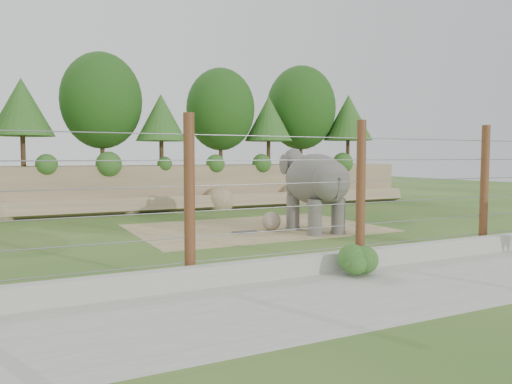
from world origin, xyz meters
name	(u,v)px	position (x,y,z in m)	size (l,w,h in m)	color
ground	(281,240)	(0.00, 0.00, 0.00)	(90.00, 90.00, 0.00)	#2E5D1F
back_embankment	(184,140)	(0.59, 12.68, 3.97)	(30.00, 5.52, 8.77)	#846F55
dirt_patch	(256,228)	(0.50, 3.00, 0.01)	(10.00, 7.00, 0.02)	#917D53
drain_grate	(246,232)	(-0.44, 1.99, 0.04)	(1.00, 0.60, 0.03)	#262628
elephant	(315,191)	(2.13, 1.01, 1.63)	(1.72, 4.02, 3.26)	#605C56
stone_ball	(271,221)	(0.70, 2.01, 0.40)	(0.76, 0.76, 0.76)	gray
retaining_wall	(371,258)	(0.00, -5.00, 0.25)	(26.00, 0.35, 0.50)	#A3A297
walkway	(427,283)	(0.00, -7.00, 0.01)	(26.00, 4.00, 0.01)	#A3A297
barrier_fence	(361,192)	(0.00, -4.50, 2.00)	(20.26, 0.26, 4.00)	#5C3317
walkway_shrub	(361,262)	(-1.00, -5.80, 0.38)	(0.74, 0.74, 0.74)	#275723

